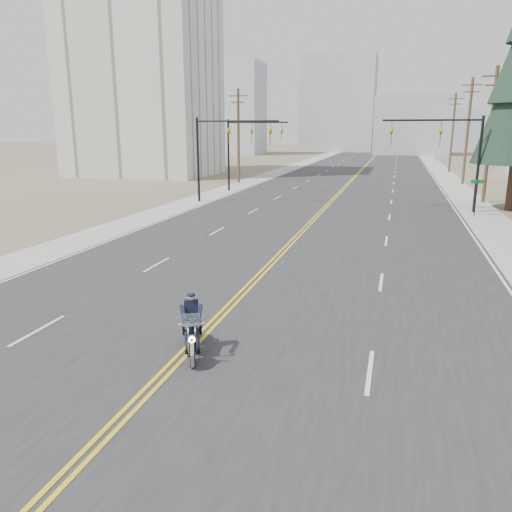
{
  "coord_description": "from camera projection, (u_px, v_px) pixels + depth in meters",
  "views": [
    {
      "loc": [
        5.35,
        -7.96,
        6.03
      ],
      "look_at": [
        0.62,
        8.81,
        1.6
      ],
      "focal_mm": 35.0,
      "sensor_mm": 36.0,
      "label": 1
    }
  ],
  "objects": [
    {
      "name": "traffic_mast_left",
      "position": [
        220.0,
        143.0,
        41.31
      ],
      "size": [
        7.1,
        0.26,
        7.0
      ],
      "color": "black",
      "rests_on": "ground"
    },
    {
      "name": "sidewalk_left",
      "position": [
        287.0,
        169.0,
        78.64
      ],
      "size": [
        3.0,
        200.0,
        0.01
      ],
      "primitive_type": "cube",
      "color": "#A5A5A0",
      "rests_on": "ground"
    },
    {
      "name": "utility_pole_c",
      "position": [
        490.0,
        133.0,
        41.08
      ],
      "size": [
        2.2,
        0.3,
        11.0
      ],
      "color": "brown",
      "rests_on": "ground"
    },
    {
      "name": "street_sign",
      "position": [
        477.0,
        191.0,
        35.03
      ],
      "size": [
        0.9,
        0.06,
        2.62
      ],
      "color": "black",
      "rests_on": "ground"
    },
    {
      "name": "utility_pole_d",
      "position": [
        468.0,
        130.0,
        55.01
      ],
      "size": [
        2.2,
        0.3,
        11.5
      ],
      "color": "brown",
      "rests_on": "ground"
    },
    {
      "name": "traffic_mast_right",
      "position": [
        451.0,
        145.0,
        36.6
      ],
      "size": [
        7.1,
        0.26,
        7.0
      ],
      "color": "black",
      "rests_on": "ground"
    },
    {
      "name": "traffic_mast_far",
      "position": [
        245.0,
        142.0,
        48.88
      ],
      "size": [
        6.1,
        0.26,
        7.0
      ],
      "color": "black",
      "rests_on": "ground"
    },
    {
      "name": "ground_plane",
      "position": [
        112.0,
        430.0,
        10.32
      ],
      "size": [
        400.0,
        400.0,
        0.0
      ],
      "primitive_type": "plane",
      "color": "#776D56",
      "rests_on": "ground"
    },
    {
      "name": "motorcyclist",
      "position": [
        192.0,
        325.0,
        13.61
      ],
      "size": [
        1.68,
        2.34,
        1.68
      ],
      "primitive_type": null,
      "rotation": [
        0.0,
        0.0,
        3.54
      ],
      "color": "black",
      "rests_on": "ground"
    },
    {
      "name": "utility_pole_left",
      "position": [
        238.0,
        134.0,
        57.03
      ],
      "size": [
        2.2,
        0.3,
        10.5
      ],
      "color": "brown",
      "rests_on": "ground"
    },
    {
      "name": "haze_bldg_f",
      "position": [
        201.0,
        122.0,
        142.76
      ],
      "size": [
        12.0,
        12.0,
        16.0
      ],
      "primitive_type": "cube",
      "color": "#ADB2B7",
      "rests_on": "ground"
    },
    {
      "name": "haze_bldg_e",
      "position": [
        472.0,
        130.0,
        142.22
      ],
      "size": [
        14.0,
        14.0,
        12.0
      ],
      "primitive_type": "cube",
      "color": "#B7BCC6",
      "rests_on": "ground"
    },
    {
      "name": "haze_bldg_d",
      "position": [
        339.0,
        104.0,
        140.88
      ],
      "size": [
        20.0,
        15.0,
        26.0
      ],
      "primitive_type": "cube",
      "color": "#ADB2B7",
      "rests_on": "ground"
    },
    {
      "name": "utility_pole_e",
      "position": [
        453.0,
        132.0,
        70.93
      ],
      "size": [
        2.2,
        0.3,
        11.0
      ],
      "color": "brown",
      "rests_on": "ground"
    },
    {
      "name": "road",
      "position": [
        361.0,
        170.0,
        75.62
      ],
      "size": [
        20.0,
        200.0,
        0.01
      ],
      "primitive_type": "cube",
      "color": "#303033",
      "rests_on": "ground"
    },
    {
      "name": "haze_bldg_b",
      "position": [
        412.0,
        125.0,
        123.11
      ],
      "size": [
        18.0,
        14.0,
        14.0
      ],
      "primitive_type": "cube",
      "color": "#ADB2B7",
      "rests_on": "ground"
    },
    {
      "name": "sidewalk_right",
      "position": [
        441.0,
        172.0,
        72.6
      ],
      "size": [
        3.0,
        200.0,
        0.01
      ],
      "primitive_type": "cube",
      "color": "#A5A5A0",
      "rests_on": "ground"
    },
    {
      "name": "haze_bldg_a",
      "position": [
        234.0,
        109.0,
        124.09
      ],
      "size": [
        14.0,
        12.0,
        22.0
      ],
      "primitive_type": "cube",
      "color": "#B7BCC6",
      "rests_on": "ground"
    },
    {
      "name": "apartment_block",
      "position": [
        141.0,
        59.0,
        65.29
      ],
      "size": [
        18.0,
        14.0,
        30.0
      ],
      "primitive_type": "cube",
      "color": "silver",
      "rests_on": "ground"
    }
  ]
}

